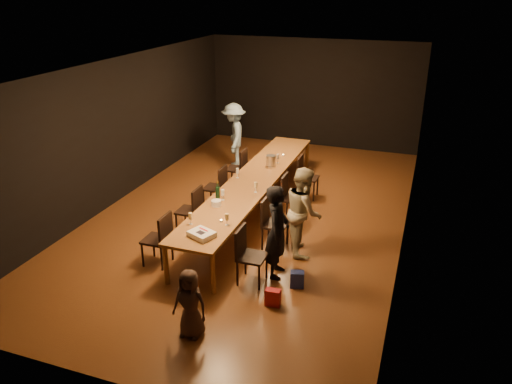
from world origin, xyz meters
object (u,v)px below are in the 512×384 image
(champagne_bottle, at_px, (218,190))
(ice_bucket, at_px, (271,161))
(chair_right_1, at_px, (275,224))
(chair_left_0, at_px, (156,239))
(child, at_px, (190,303))
(chair_left_2, at_px, (215,187))
(table, at_px, (253,182))
(chair_left_3, at_px, (236,168))
(birthday_cake, at_px, (202,234))
(man_blue, at_px, (234,136))
(plate_stack, at_px, (216,203))
(chair_right_2, at_px, (293,198))
(woman_birthday, at_px, (277,232))
(chair_right_3, at_px, (308,177))
(woman_tan, at_px, (304,211))
(chair_left_1, at_px, (189,210))
(chair_right_0, at_px, (252,256))

(champagne_bottle, xyz_separation_m, ice_bucket, (0.38, 1.98, -0.05))
(chair_right_1, bearing_deg, chair_left_0, -54.78)
(ice_bucket, bearing_deg, child, -84.94)
(chair_left_2, bearing_deg, chair_left_0, -180.00)
(table, xyz_separation_m, chair_left_2, (-0.85, 0.00, -0.24))
(child, bearing_deg, chair_left_3, 105.90)
(ice_bucket, bearing_deg, birthday_cake, -90.32)
(champagne_bottle, bearing_deg, table, 74.98)
(man_blue, relative_size, ice_bucket, 6.99)
(birthday_cake, xyz_separation_m, plate_stack, (-0.25, 1.14, 0.01))
(plate_stack, bearing_deg, chair_left_0, -123.97)
(chair_right_2, distance_m, child, 3.89)
(birthday_cake, bearing_deg, woman_birthday, 46.92)
(chair_right_3, distance_m, ice_bucket, 0.92)
(woman_tan, height_order, ice_bucket, woman_tan)
(man_blue, bearing_deg, chair_right_1, 8.75)
(table, distance_m, child, 3.92)
(woman_birthday, bearing_deg, chair_left_1, 59.37)
(chair_left_1, height_order, woman_birthday, woman_birthday)
(chair_left_0, xyz_separation_m, chair_left_1, (0.00, 1.20, 0.00))
(chair_right_3, relative_size, woman_birthday, 0.60)
(chair_left_3, bearing_deg, chair_left_1, -180.00)
(chair_right_2, distance_m, chair_left_0, 2.94)
(chair_right_0, distance_m, woman_tan, 1.36)
(man_blue, bearing_deg, birthday_cake, -6.28)
(chair_right_0, xyz_separation_m, woman_tan, (0.50, 1.23, 0.32))
(chair_left_0, xyz_separation_m, man_blue, (-0.58, 4.92, 0.35))
(chair_right_2, bearing_deg, plate_stack, -36.23)
(woman_tan, height_order, child, woman_tan)
(man_blue, xyz_separation_m, champagne_bottle, (1.13, -3.61, 0.10))
(chair_left_3, distance_m, child, 5.26)
(champagne_bottle, bearing_deg, chair_right_2, 43.72)
(chair_left_2, bearing_deg, plate_stack, -154.74)
(chair_left_1, bearing_deg, chair_left_3, 0.00)
(chair_right_1, xyz_separation_m, chair_left_0, (-1.70, -1.20, 0.00))
(woman_birthday, relative_size, plate_stack, 8.62)
(chair_left_3, height_order, woman_tan, woman_tan)
(chair_right_1, distance_m, man_blue, 4.38)
(chair_left_2, bearing_deg, man_blue, 12.86)
(chair_right_2, height_order, ice_bucket, ice_bucket)
(chair_right_2, height_order, chair_right_3, same)
(chair_right_2, relative_size, chair_left_2, 1.00)
(ice_bucket, bearing_deg, champagne_bottle, -100.94)
(chair_left_3, relative_size, man_blue, 0.57)
(woman_tan, distance_m, man_blue, 4.62)
(chair_right_3, bearing_deg, woman_tan, 11.87)
(table, height_order, chair_left_3, chair_left_3)
(man_blue, bearing_deg, champagne_bottle, -5.31)
(chair_right_3, distance_m, birthday_cake, 3.85)
(chair_left_3, relative_size, woman_birthday, 0.60)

